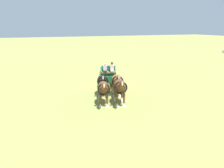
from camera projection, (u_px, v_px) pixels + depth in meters
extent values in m
plane|color=olive|center=(108.00, 85.00, 25.21)|extent=(220.00, 220.00, 0.00)
cube|color=#195B38|center=(108.00, 74.00, 24.91)|extent=(3.34, 2.43, 0.92)
cube|color=brown|center=(109.00, 72.00, 23.10)|extent=(0.98, 1.50, 0.12)
cube|color=#195B38|center=(109.00, 79.00, 22.86)|extent=(0.63, 1.25, 0.60)
cube|color=#195B38|center=(108.00, 68.00, 23.31)|extent=(0.51, 1.34, 0.55)
cube|color=gold|center=(108.00, 79.00, 25.05)|extent=(3.17, 1.22, 0.16)
cylinder|color=gold|center=(117.00, 81.00, 23.95)|extent=(1.26, 0.50, 1.30)
cylinder|color=black|center=(117.00, 81.00, 23.95)|extent=(0.25, 0.24, 0.20)
cylinder|color=gold|center=(100.00, 82.00, 23.83)|extent=(1.26, 0.50, 1.30)
cylinder|color=black|center=(100.00, 82.00, 23.83)|extent=(0.25, 0.24, 0.20)
cylinder|color=gold|center=(115.00, 76.00, 26.27)|extent=(1.26, 0.50, 1.30)
cylinder|color=black|center=(115.00, 76.00, 26.27)|extent=(0.25, 0.24, 0.20)
cylinder|color=gold|center=(99.00, 77.00, 26.15)|extent=(1.26, 0.50, 1.30)
cylinder|color=black|center=(99.00, 77.00, 26.15)|extent=(0.25, 0.24, 0.20)
cylinder|color=brown|center=(109.00, 85.00, 22.33)|extent=(2.49, 0.94, 0.10)
cube|color=#BCB293|center=(112.00, 71.00, 22.97)|extent=(0.48, 0.43, 0.16)
cube|color=silver|center=(112.00, 68.00, 23.02)|extent=(0.34, 0.42, 0.55)
sphere|color=tan|center=(112.00, 64.00, 22.93)|extent=(0.22, 0.22, 0.22)
cylinder|color=black|center=(112.00, 63.00, 22.90)|extent=(0.24, 0.24, 0.08)
cube|color=#2D2D33|center=(105.00, 71.00, 22.93)|extent=(0.48, 0.43, 0.16)
cube|color=silver|center=(105.00, 68.00, 22.98)|extent=(0.34, 0.42, 0.55)
sphere|color=tan|center=(105.00, 64.00, 22.89)|extent=(0.22, 0.22, 0.22)
ellipsoid|color=brown|center=(117.00, 80.00, 21.34)|extent=(2.24, 1.59, 0.98)
cylinder|color=brown|center=(120.00, 90.00, 20.85)|extent=(0.18, 0.18, 0.67)
cone|color=silver|center=(120.00, 95.00, 20.96)|extent=(0.30, 0.30, 0.29)
cylinder|color=brown|center=(114.00, 90.00, 20.81)|extent=(0.18, 0.18, 0.67)
cone|color=silver|center=(114.00, 95.00, 20.93)|extent=(0.30, 0.30, 0.29)
cylinder|color=brown|center=(119.00, 86.00, 22.23)|extent=(0.18, 0.18, 0.67)
cone|color=silver|center=(119.00, 91.00, 22.34)|extent=(0.30, 0.30, 0.29)
cylinder|color=brown|center=(113.00, 86.00, 22.19)|extent=(0.18, 0.18, 0.67)
cone|color=silver|center=(113.00, 91.00, 22.31)|extent=(0.30, 0.30, 0.29)
cylinder|color=brown|center=(118.00, 79.00, 20.00)|extent=(1.01, 0.65, 0.81)
ellipsoid|color=brown|center=(119.00, 77.00, 19.58)|extent=(0.65, 0.44, 0.32)
cube|color=silver|center=(119.00, 77.00, 19.31)|extent=(0.09, 0.11, 0.24)
torus|color=black|center=(118.00, 81.00, 20.43)|extent=(0.44, 0.99, 1.00)
cylinder|color=black|center=(116.00, 81.00, 22.44)|extent=(0.14, 0.14, 0.80)
ellipsoid|color=black|center=(103.00, 80.00, 21.26)|extent=(2.19, 1.55, 0.95)
cylinder|color=black|center=(106.00, 90.00, 20.78)|extent=(0.18, 0.18, 0.67)
cone|color=silver|center=(106.00, 95.00, 20.90)|extent=(0.30, 0.30, 0.29)
cylinder|color=black|center=(100.00, 90.00, 20.75)|extent=(0.18, 0.18, 0.67)
cone|color=silver|center=(100.00, 96.00, 20.86)|extent=(0.30, 0.30, 0.29)
cylinder|color=black|center=(105.00, 86.00, 22.13)|extent=(0.18, 0.18, 0.67)
cone|color=silver|center=(105.00, 91.00, 22.24)|extent=(0.30, 0.30, 0.29)
cylinder|color=black|center=(100.00, 86.00, 22.09)|extent=(0.18, 0.18, 0.67)
cone|color=silver|center=(100.00, 91.00, 22.21)|extent=(0.30, 0.30, 0.29)
cylinder|color=black|center=(103.00, 79.00, 19.94)|extent=(1.01, 0.65, 0.81)
ellipsoid|color=black|center=(103.00, 77.00, 19.52)|extent=(0.65, 0.44, 0.32)
cube|color=silver|center=(103.00, 78.00, 19.25)|extent=(0.09, 0.11, 0.24)
torus|color=black|center=(103.00, 82.00, 20.37)|extent=(0.43, 0.97, 0.98)
cylinder|color=black|center=(102.00, 81.00, 22.34)|extent=(0.14, 0.14, 0.80)
ellipsoid|color=brown|center=(120.00, 86.00, 18.79)|extent=(2.31, 1.62, 1.00)
cylinder|color=brown|center=(124.00, 98.00, 18.29)|extent=(0.18, 0.18, 0.75)
cone|color=silver|center=(124.00, 105.00, 18.42)|extent=(0.30, 0.30, 0.32)
cylinder|color=brown|center=(117.00, 98.00, 18.26)|extent=(0.18, 0.18, 0.75)
cone|color=silver|center=(117.00, 105.00, 18.39)|extent=(0.30, 0.30, 0.32)
cylinder|color=brown|center=(122.00, 93.00, 19.71)|extent=(0.18, 0.18, 0.75)
cone|color=silver|center=(122.00, 99.00, 19.84)|extent=(0.30, 0.30, 0.32)
cylinder|color=brown|center=(115.00, 93.00, 19.68)|extent=(0.18, 0.18, 0.75)
cone|color=silver|center=(115.00, 99.00, 19.81)|extent=(0.30, 0.30, 0.32)
cylinder|color=brown|center=(121.00, 85.00, 17.42)|extent=(1.01, 0.65, 0.81)
ellipsoid|color=brown|center=(122.00, 83.00, 17.00)|extent=(0.65, 0.44, 0.32)
cube|color=silver|center=(122.00, 84.00, 16.73)|extent=(0.09, 0.11, 0.24)
torus|color=black|center=(121.00, 88.00, 17.86)|extent=(0.44, 1.00, 1.02)
cylinder|color=black|center=(118.00, 86.00, 19.93)|extent=(0.14, 0.14, 0.80)
ellipsoid|color=brown|center=(103.00, 87.00, 18.74)|extent=(2.31, 1.58, 0.94)
cylinder|color=brown|center=(107.00, 99.00, 18.22)|extent=(0.18, 0.18, 0.69)
cone|color=silver|center=(107.00, 105.00, 18.33)|extent=(0.30, 0.30, 0.30)
cylinder|color=brown|center=(100.00, 99.00, 18.18)|extent=(0.18, 0.18, 0.69)
cone|color=silver|center=(101.00, 105.00, 18.30)|extent=(0.30, 0.30, 0.30)
cylinder|color=brown|center=(106.00, 94.00, 19.65)|extent=(0.18, 0.18, 0.69)
cone|color=silver|center=(106.00, 99.00, 19.77)|extent=(0.30, 0.30, 0.30)
cylinder|color=brown|center=(100.00, 94.00, 19.62)|extent=(0.18, 0.18, 0.69)
cone|color=silver|center=(100.00, 99.00, 19.74)|extent=(0.30, 0.30, 0.30)
cylinder|color=brown|center=(104.00, 87.00, 17.36)|extent=(1.01, 0.65, 0.81)
ellipsoid|color=brown|center=(104.00, 85.00, 16.94)|extent=(0.65, 0.44, 0.32)
cube|color=silver|center=(104.00, 86.00, 16.67)|extent=(0.09, 0.11, 0.24)
torus|color=black|center=(104.00, 89.00, 17.79)|extent=(0.43, 0.95, 0.97)
cylinder|color=black|center=(103.00, 88.00, 19.88)|extent=(0.14, 0.14, 0.80)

